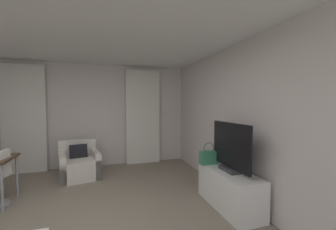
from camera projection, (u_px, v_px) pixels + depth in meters
name	position (u px, v px, depth m)	size (l,w,h in m)	color
wall_window	(89.00, 116.00, 5.24)	(5.12, 0.06, 2.60)	silver
wall_right	(254.00, 124.00, 3.10)	(0.06, 6.12, 2.60)	silver
ceiling	(66.00, 11.00, 2.28)	(5.12, 6.12, 0.06)	white
curtain_left_panel	(24.00, 119.00, 4.72)	(0.90, 0.06, 2.50)	silver
curtain_right_panel	(143.00, 117.00, 5.53)	(0.90, 0.06, 2.50)	silver
armchair	(79.00, 165.00, 4.48)	(0.93, 0.94, 0.78)	silver
tv_console	(229.00, 189.00, 3.18)	(0.47, 1.16, 0.57)	white
tv_flatscreen	(231.00, 149.00, 3.12)	(0.20, 0.91, 0.74)	#333338
handbag_primary	(209.00, 157.00, 3.51)	(0.30, 0.14, 0.37)	#387F5B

